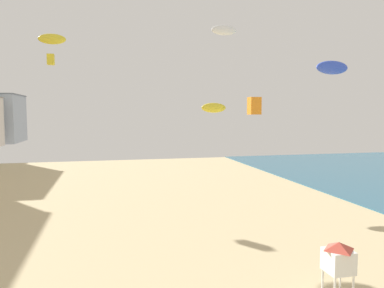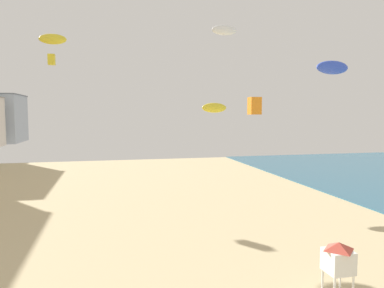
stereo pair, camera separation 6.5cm
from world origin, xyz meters
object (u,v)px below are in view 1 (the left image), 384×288
(kite_white_parafoil, at_px, (224,30))
(kite_yellow_parafoil, at_px, (214,108))
(kite_yellow_box, at_px, (51,59))
(kite_blue_parafoil, at_px, (332,68))
(kite_orange_box, at_px, (254,106))
(lifeguard_stand, at_px, (338,258))
(kite_yellow_parafoil_2, at_px, (52,39))

(kite_white_parafoil, bearing_deg, kite_yellow_parafoil, 77.57)
(kite_yellow_box, relative_size, kite_blue_parafoil, 0.57)
(kite_white_parafoil, relative_size, kite_blue_parafoil, 0.95)
(kite_orange_box, xyz_separation_m, kite_blue_parafoil, (2.63, -4.57, 2.01))
(kite_yellow_box, distance_m, kite_white_parafoil, 20.75)
(kite_yellow_box, xyz_separation_m, kite_yellow_parafoil, (15.66, -6.48, -5.03))
(lifeguard_stand, relative_size, kite_yellow_parafoil_2, 1.04)
(kite_orange_box, height_order, kite_blue_parafoil, kite_blue_parafoil)
(kite_blue_parafoil, bearing_deg, lifeguard_stand, -118.22)
(kite_orange_box, distance_m, kite_blue_parafoil, 5.64)
(kite_yellow_box, xyz_separation_m, kite_yellow_parafoil_2, (0.77, -4.53, 1.22))
(kite_orange_box, xyz_separation_m, kite_yellow_parafoil, (0.65, 11.50, 0.07))
(kite_white_parafoil, distance_m, kite_yellow_parafoil_2, 17.03)
(kite_yellow_parafoil, height_order, kite_blue_parafoil, kite_blue_parafoil)
(kite_orange_box, bearing_deg, kite_yellow_parafoil, 86.75)
(lifeguard_stand, height_order, kite_orange_box, kite_orange_box)
(kite_white_parafoil, xyz_separation_m, kite_blue_parafoil, (4.00, -6.92, -3.33))
(kite_orange_box, height_order, kite_white_parafoil, kite_white_parafoil)
(kite_blue_parafoil, bearing_deg, kite_yellow_parafoil, 97.02)
(kite_yellow_box, height_order, kite_yellow_parafoil_2, kite_yellow_parafoil_2)
(kite_yellow_parafoil_2, bearing_deg, kite_yellow_box, 99.60)
(kite_white_parafoil, bearing_deg, lifeguard_stand, -81.68)
(lifeguard_stand, relative_size, kite_yellow_box, 2.33)
(lifeguard_stand, height_order, kite_yellow_parafoil, kite_yellow_parafoil)
(kite_white_parafoil, height_order, kite_blue_parafoil, kite_white_parafoil)
(kite_yellow_parafoil_2, bearing_deg, kite_blue_parafoil, -46.89)
(kite_orange_box, xyz_separation_m, kite_yellow_parafoil_2, (-14.24, 13.46, 6.32))
(kite_white_parafoil, height_order, kite_yellow_parafoil, kite_white_parafoil)
(lifeguard_stand, bearing_deg, kite_yellow_box, 109.80)
(kite_blue_parafoil, bearing_deg, kite_yellow_parafoil_2, 133.11)
(kite_orange_box, distance_m, kite_white_parafoil, 5.99)
(lifeguard_stand, bearing_deg, kite_yellow_parafoil, 79.18)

